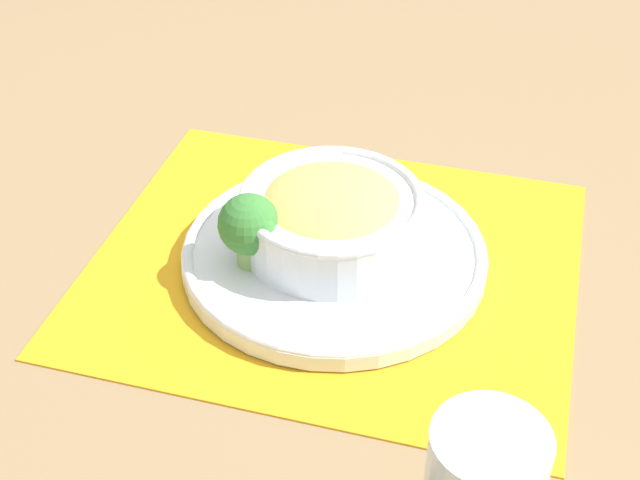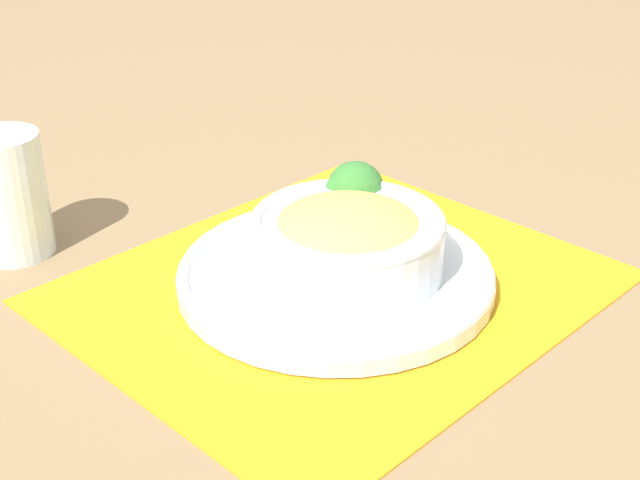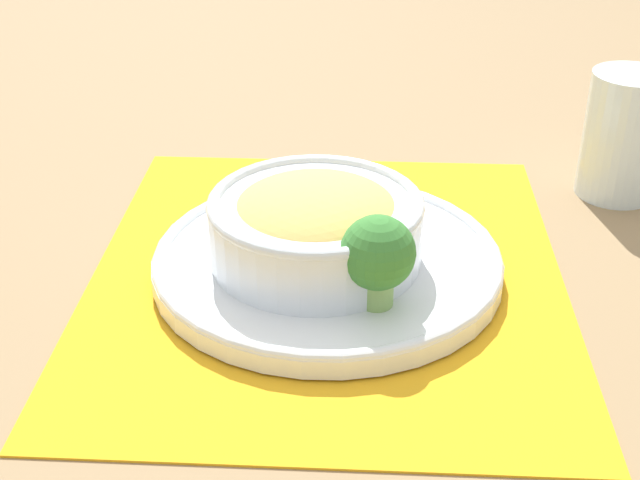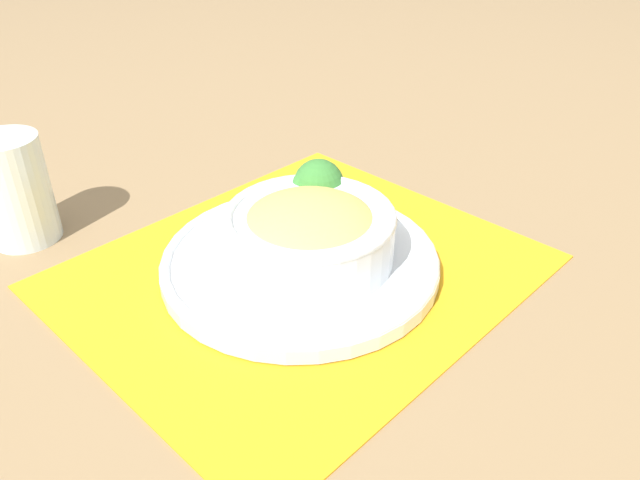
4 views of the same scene
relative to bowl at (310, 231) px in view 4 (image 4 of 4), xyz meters
name	(u,v)px [view 4 (image 4 of 4)]	position (x,y,z in m)	size (l,w,h in m)	color
ground_plane	(301,272)	(-0.01, 0.01, -0.05)	(4.00, 4.00, 0.00)	#8C704C
placemat	(300,270)	(-0.01, 0.01, -0.05)	(0.50, 0.44, 0.00)	orange
plate	(300,260)	(-0.01, 0.01, -0.04)	(0.30, 0.30, 0.02)	silver
bowl	(310,231)	(0.00, 0.00, 0.00)	(0.18, 0.18, 0.07)	silver
broccoli_floret	(318,186)	(0.06, 0.06, 0.01)	(0.06, 0.06, 0.08)	#84AD5B
carrot_slice_near	(249,250)	(-0.04, 0.05, -0.03)	(0.04, 0.04, 0.01)	orange
carrot_slice_middle	(247,258)	(-0.05, 0.04, -0.03)	(0.04, 0.04, 0.01)	orange
carrot_slice_far	(249,266)	(-0.06, 0.03, -0.03)	(0.04, 0.04, 0.01)	orange
water_glass	(17,195)	(-0.20, 0.28, 0.00)	(0.08, 0.08, 0.13)	silver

